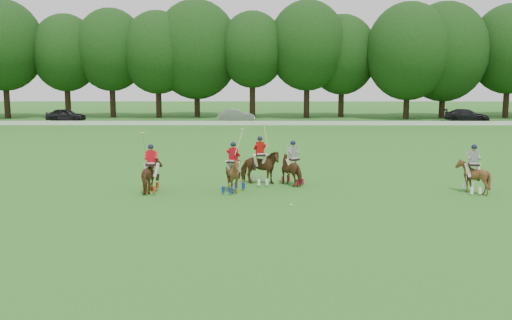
{
  "coord_description": "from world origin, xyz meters",
  "views": [
    {
      "loc": [
        0.81,
        -22.09,
        5.4
      ],
      "look_at": [
        0.66,
        4.2,
        1.4
      ],
      "focal_mm": 40.0,
      "sensor_mm": 36.0,
      "label": 1
    }
  ],
  "objects_px": {
    "polo_stripe_a": "(293,169)",
    "polo_stripe_b": "(473,176)",
    "car_mid": "(236,115)",
    "polo_red_a": "(152,175)",
    "polo_red_c": "(233,174)",
    "polo_red_b": "(260,167)",
    "car_right": "(467,115)",
    "polo_ball": "(291,205)",
    "car_left": "(66,115)"
  },
  "relations": [
    {
      "from": "polo_stripe_b",
      "to": "polo_ball",
      "type": "distance_m",
      "value": 8.83
    },
    {
      "from": "polo_red_a",
      "to": "polo_stripe_a",
      "type": "bearing_deg",
      "value": 15.53
    },
    {
      "from": "polo_stripe_a",
      "to": "polo_stripe_b",
      "type": "bearing_deg",
      "value": -13.08
    },
    {
      "from": "polo_red_c",
      "to": "polo_stripe_a",
      "type": "bearing_deg",
      "value": 32.56
    },
    {
      "from": "polo_red_a",
      "to": "polo_stripe_b",
      "type": "height_order",
      "value": "polo_red_a"
    },
    {
      "from": "car_left",
      "to": "polo_stripe_b",
      "type": "distance_m",
      "value": 50.29
    },
    {
      "from": "polo_stripe_a",
      "to": "car_left",
      "type": "bearing_deg",
      "value": 122.43
    },
    {
      "from": "car_mid",
      "to": "polo_stripe_b",
      "type": "xyz_separation_m",
      "value": [
        12.33,
        -39.05,
        0.1
      ]
    },
    {
      "from": "polo_red_c",
      "to": "polo_stripe_b",
      "type": "relative_size",
      "value": 1.29
    },
    {
      "from": "car_right",
      "to": "polo_red_a",
      "type": "relative_size",
      "value": 1.77
    },
    {
      "from": "car_left",
      "to": "polo_stripe_b",
      "type": "relative_size",
      "value": 1.96
    },
    {
      "from": "car_mid",
      "to": "polo_red_a",
      "type": "distance_m",
      "value": 39.07
    },
    {
      "from": "polo_red_a",
      "to": "polo_ball",
      "type": "xyz_separation_m",
      "value": [
        6.25,
        -2.69,
        -0.75
      ]
    },
    {
      "from": "car_left",
      "to": "polo_red_a",
      "type": "height_order",
      "value": "polo_red_a"
    },
    {
      "from": "polo_red_b",
      "to": "polo_stripe_b",
      "type": "height_order",
      "value": "polo_red_b"
    },
    {
      "from": "car_mid",
      "to": "car_left",
      "type": "bearing_deg",
      "value": 86.38
    },
    {
      "from": "car_mid",
      "to": "polo_red_c",
      "type": "distance_m",
      "value": 39.0
    },
    {
      "from": "polo_red_b",
      "to": "polo_stripe_a",
      "type": "height_order",
      "value": "polo_red_b"
    },
    {
      "from": "polo_red_b",
      "to": "polo_red_c",
      "type": "height_order",
      "value": "polo_red_b"
    },
    {
      "from": "polo_stripe_a",
      "to": "polo_stripe_b",
      "type": "height_order",
      "value": "polo_stripe_b"
    },
    {
      "from": "polo_red_b",
      "to": "polo_stripe_a",
      "type": "relative_size",
      "value": 1.34
    },
    {
      "from": "polo_red_b",
      "to": "car_mid",
      "type": "bearing_deg",
      "value": 94.09
    },
    {
      "from": "car_left",
      "to": "polo_red_b",
      "type": "height_order",
      "value": "polo_red_b"
    },
    {
      "from": "polo_red_c",
      "to": "polo_ball",
      "type": "distance_m",
      "value": 3.77
    },
    {
      "from": "polo_stripe_a",
      "to": "car_right",
      "type": "bearing_deg",
      "value": 59.54
    },
    {
      "from": "car_right",
      "to": "polo_ball",
      "type": "bearing_deg",
      "value": 173.05
    },
    {
      "from": "polo_red_a",
      "to": "polo_stripe_a",
      "type": "height_order",
      "value": "polo_red_a"
    },
    {
      "from": "polo_red_b",
      "to": "polo_stripe_b",
      "type": "xyz_separation_m",
      "value": [
        9.68,
        -1.99,
        -0.07
      ]
    },
    {
      "from": "car_mid",
      "to": "polo_stripe_a",
      "type": "xyz_separation_m",
      "value": [
        4.25,
        -37.18,
        0.08
      ]
    },
    {
      "from": "polo_stripe_b",
      "to": "car_mid",
      "type": "bearing_deg",
      "value": 107.52
    },
    {
      "from": "polo_red_c",
      "to": "polo_stripe_b",
      "type": "distance_m",
      "value": 10.89
    },
    {
      "from": "polo_red_b",
      "to": "polo_ball",
      "type": "distance_m",
      "value": 4.87
    },
    {
      "from": "car_mid",
      "to": "polo_red_b",
      "type": "bearing_deg",
      "value": -179.54
    },
    {
      "from": "polo_red_a",
      "to": "polo_stripe_b",
      "type": "xyz_separation_m",
      "value": [
        14.64,
        -0.05,
        -0.0
      ]
    },
    {
      "from": "car_left",
      "to": "car_mid",
      "type": "distance_m",
      "value": 19.36
    },
    {
      "from": "polo_red_b",
      "to": "car_right",
      "type": "bearing_deg",
      "value": 57.65
    },
    {
      "from": "polo_stripe_b",
      "to": "polo_red_b",
      "type": "bearing_deg",
      "value": 168.37
    },
    {
      "from": "car_right",
      "to": "car_left",
      "type": "bearing_deg",
      "value": 111.07
    },
    {
      "from": "polo_red_c",
      "to": "car_mid",
      "type": "bearing_deg",
      "value": 92.11
    },
    {
      "from": "polo_red_c",
      "to": "polo_red_a",
      "type": "bearing_deg",
      "value": -179.6
    },
    {
      "from": "car_left",
      "to": "polo_red_b",
      "type": "xyz_separation_m",
      "value": [
        22.01,
        -37.06,
        0.12
      ]
    },
    {
      "from": "car_left",
      "to": "polo_red_c",
      "type": "relative_size",
      "value": 1.52
    },
    {
      "from": "polo_red_b",
      "to": "polo_red_c",
      "type": "distance_m",
      "value": 2.27
    },
    {
      "from": "polo_red_a",
      "to": "polo_red_c",
      "type": "distance_m",
      "value": 3.75
    },
    {
      "from": "polo_stripe_a",
      "to": "polo_red_a",
      "type": "bearing_deg",
      "value": -164.47
    },
    {
      "from": "polo_red_b",
      "to": "polo_stripe_a",
      "type": "distance_m",
      "value": 1.61
    },
    {
      "from": "car_left",
      "to": "polo_stripe_a",
      "type": "relative_size",
      "value": 2.0
    },
    {
      "from": "car_right",
      "to": "polo_red_b",
      "type": "height_order",
      "value": "polo_red_b"
    },
    {
      "from": "car_right",
      "to": "polo_stripe_b",
      "type": "bearing_deg",
      "value": -178.39
    },
    {
      "from": "polo_ball",
      "to": "car_right",
      "type": "bearing_deg",
      "value": 61.98
    }
  ]
}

